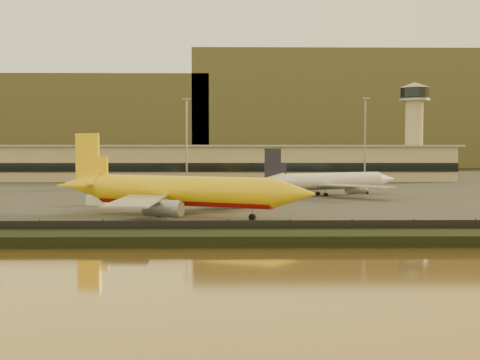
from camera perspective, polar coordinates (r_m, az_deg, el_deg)
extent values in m
plane|color=black|center=(90.34, -2.41, -4.37)|extent=(900.00, 900.00, 0.00)
cube|color=black|center=(73.42, -2.76, -5.54)|extent=(320.00, 7.00, 1.40)
cube|color=#2D2D2D|center=(184.94, -1.65, -0.55)|extent=(320.00, 220.00, 0.20)
cube|color=black|center=(77.29, -2.66, -4.66)|extent=(300.00, 0.05, 2.20)
cube|color=tan|center=(214.64, -1.55, 1.57)|extent=(160.00, 22.00, 12.00)
cube|color=black|center=(203.48, -1.59, 1.21)|extent=(160.00, 0.60, 3.00)
cube|color=gray|center=(214.58, -1.55, 3.25)|extent=(164.00, 24.00, 0.60)
cylinder|color=tan|center=(230.73, 16.16, 3.79)|extent=(6.40, 6.40, 30.00)
cylinder|color=black|center=(231.60, 16.22, 7.94)|extent=(10.40, 10.40, 3.50)
cone|color=gray|center=(231.86, 16.23, 8.61)|extent=(11.20, 11.20, 2.00)
cylinder|color=gray|center=(231.39, 16.21, 7.31)|extent=(11.20, 11.20, 0.80)
cylinder|color=slate|center=(170.01, -5.10, 3.37)|extent=(0.50, 0.50, 25.00)
cube|color=slate|center=(170.57, -5.12, 7.64)|extent=(2.20, 2.20, 0.40)
cylinder|color=slate|center=(171.74, 11.76, 3.32)|extent=(0.50, 0.50, 25.00)
cube|color=slate|center=(172.29, 11.81, 7.54)|extent=(2.20, 2.20, 0.40)
cube|color=brown|center=(452.81, -19.32, 4.86)|extent=(260.00, 160.00, 55.00)
cube|color=brown|center=(439.04, 10.65, 6.02)|extent=(220.00, 160.00, 70.00)
cylinder|color=yellow|center=(100.66, -5.40, -0.95)|extent=(31.65, 17.58, 4.70)
cylinder|color=#B00E0A|center=(100.72, -5.39, -1.42)|extent=(30.41, 16.26, 3.67)
cone|color=yellow|center=(92.97, 5.20, -1.28)|extent=(7.70, 6.88, 4.70)
cone|color=yellow|center=(111.78, -14.60, -0.46)|extent=(9.35, 7.62, 4.70)
cube|color=yellow|center=(111.04, -14.27, 2.19)|extent=(4.70, 2.37, 8.23)
cube|color=yellow|center=(114.45, -12.45, -0.18)|extent=(6.35, 6.35, 0.28)
cube|color=yellow|center=(106.95, -15.38, -0.44)|extent=(4.97, 4.92, 0.28)
cube|color=gray|center=(112.24, -2.74, -0.96)|extent=(19.05, 18.68, 0.28)
cylinder|color=gray|center=(108.62, -2.37, -1.77)|extent=(6.01, 4.58, 2.59)
cube|color=gray|center=(90.43, -9.70, -1.96)|extent=(7.06, 20.57, 0.28)
cylinder|color=gray|center=(91.95, -7.47, -2.67)|extent=(6.01, 4.58, 2.59)
cylinder|color=black|center=(95.73, 1.18, -3.52)|extent=(1.28, 1.17, 1.03)
cylinder|color=slate|center=(95.67, 1.18, -3.20)|extent=(0.18, 0.18, 2.12)
cylinder|color=black|center=(100.85, -7.66, -3.21)|extent=(1.28, 1.17, 1.03)
cylinder|color=slate|center=(100.79, -7.66, -2.91)|extent=(0.18, 0.18, 2.12)
cylinder|color=black|center=(104.49, -6.47, -2.99)|extent=(1.28, 1.17, 1.03)
cylinder|color=slate|center=(104.43, -6.47, -2.69)|extent=(0.18, 0.18, 2.12)
cylinder|color=silver|center=(147.41, 8.70, -0.05)|extent=(26.44, 14.92, 3.80)
cylinder|color=gray|center=(147.45, 8.69, -0.31)|extent=(25.40, 13.84, 2.96)
cone|color=silver|center=(157.22, 13.62, 0.09)|extent=(6.42, 5.68, 3.80)
cone|color=silver|center=(138.47, 2.85, -0.10)|extent=(7.80, 6.32, 3.80)
cube|color=#1A1B30|center=(138.67, 3.13, 1.63)|extent=(3.92, 2.03, 6.65)
cube|color=silver|center=(142.51, 2.65, 0.10)|extent=(4.20, 4.03, 0.23)
cube|color=silver|center=(135.88, 4.18, -0.04)|extent=(5.24, 5.23, 0.23)
cube|color=gray|center=(155.77, 6.29, -0.12)|extent=(6.14, 17.34, 0.23)
cylinder|color=gray|center=(154.69, 7.39, -0.53)|extent=(5.02, 3.81, 2.09)
cube|color=gray|center=(138.51, 10.88, -0.54)|extent=(16.11, 15.59, 0.23)
cylinder|color=gray|center=(141.77, 10.87, -0.88)|extent=(5.02, 3.81, 2.09)
cylinder|color=black|center=(153.75, 11.90, -1.15)|extent=(1.04, 0.95, 0.84)
cylinder|color=slate|center=(153.72, 11.91, -0.99)|extent=(0.20, 0.20, 1.71)
cylinder|color=black|center=(144.61, 8.14, -1.37)|extent=(1.04, 0.95, 0.84)
cylinder|color=slate|center=(144.58, 8.14, -1.20)|extent=(0.20, 0.20, 1.71)
cylinder|color=black|center=(147.45, 7.40, -1.28)|extent=(1.04, 0.95, 0.84)
cylinder|color=slate|center=(147.42, 7.40, -1.11)|extent=(0.20, 0.20, 1.71)
cube|color=yellow|center=(115.64, 0.11, -2.18)|extent=(4.31, 2.19, 1.88)
cube|color=silver|center=(124.13, -13.32, -1.88)|extent=(4.82, 3.31, 1.99)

